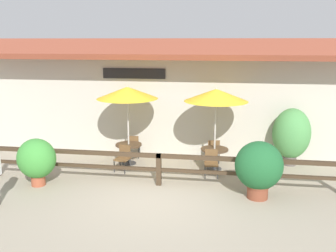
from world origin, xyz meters
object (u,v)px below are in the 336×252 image
object	(u,v)px
chair_middle_wallside	(213,150)
potted_plant_broad_leaf	(259,167)
dining_table_middle	(214,153)
chair_near_wallside	(134,145)
chair_near_streetside	(123,157)
patio_umbrella_near	(127,93)
dining_table_near	(129,148)
potted_plant_tall_tropical	(37,159)
chair_middle_streetside	(211,162)
patio_umbrella_middle	(216,95)
potted_plant_entrance_palm	(291,134)

from	to	relation	value
chair_middle_wallside	potted_plant_broad_leaf	size ratio (longest dim) A/B	0.53
dining_table_middle	chair_near_wallside	bearing A→B (deg)	164.27
chair_near_streetside	patio_umbrella_near	bearing A→B (deg)	103.18
patio_umbrella_near	chair_near_streetside	bearing A→B (deg)	-90.23
dining_table_near	chair_middle_wallside	xyz separation A→B (m)	(2.86, 0.54, -0.10)
chair_near_wallside	potted_plant_tall_tropical	distance (m)	3.72
potted_plant_tall_tropical	chair_near_wallside	bearing A→B (deg)	54.96
chair_near_wallside	dining_table_middle	distance (m)	3.04
chair_near_wallside	chair_middle_streetside	distance (m)	3.22
dining_table_near	chair_middle_wallside	distance (m)	2.92
chair_near_wallside	dining_table_near	bearing A→B (deg)	83.91
patio_umbrella_middle	patio_umbrella_near	bearing A→B (deg)	177.76
chair_near_wallside	patio_umbrella_near	bearing A→B (deg)	83.91
dining_table_near	potted_plant_entrance_palm	distance (m)	5.53
patio_umbrella_near	patio_umbrella_middle	bearing A→B (deg)	-2.24
chair_near_streetside	dining_table_middle	bearing A→B (deg)	24.96
dining_table_near	potted_plant_tall_tropical	bearing A→B (deg)	-132.59
dining_table_near	potted_plant_broad_leaf	bearing A→B (deg)	-28.72
chair_near_streetside	potted_plant_entrance_palm	size ratio (longest dim) A/B	0.43
patio_umbrella_middle	chair_middle_wallside	size ratio (longest dim) A/B	3.24
chair_near_streetside	potted_plant_broad_leaf	world-z (taller)	potted_plant_broad_leaf
potted_plant_entrance_palm	dining_table_near	bearing A→B (deg)	-172.29
chair_middle_streetside	potted_plant_broad_leaf	xyz separation A→B (m)	(1.31, -1.50, 0.41)
chair_near_wallside	dining_table_middle	bearing A→B (deg)	157.54
chair_middle_streetside	potted_plant_entrance_palm	size ratio (longest dim) A/B	0.43
patio_umbrella_middle	chair_middle_streetside	distance (m)	2.11
potted_plant_tall_tropical	potted_plant_entrance_palm	xyz separation A→B (m)	(7.59, 3.06, 0.28)
patio_umbrella_near	chair_near_wallside	distance (m)	2.12
patio_umbrella_near	chair_middle_streetside	world-z (taller)	patio_umbrella_near
potted_plant_broad_leaf	chair_middle_wallside	bearing A→B (deg)	114.58
dining_table_near	chair_near_streetside	world-z (taller)	chair_near_streetside
chair_middle_wallside	dining_table_near	bearing A→B (deg)	1.98
patio_umbrella_middle	potted_plant_broad_leaf	size ratio (longest dim) A/B	1.72
chair_near_wallside	chair_near_streetside	bearing A→B (deg)	83.47
chair_near_streetside	chair_middle_wallside	size ratio (longest dim) A/B	1.00
chair_middle_wallside	potted_plant_broad_leaf	xyz separation A→B (m)	(1.29, -2.82, 0.41)
dining_table_near	patio_umbrella_middle	distance (m)	3.49
dining_table_middle	potted_plant_tall_tropical	world-z (taller)	potted_plant_tall_tropical
chair_near_streetside	potted_plant_broad_leaf	xyz separation A→B (m)	(4.15, -1.56, 0.41)
patio_umbrella_near	potted_plant_entrance_palm	world-z (taller)	patio_umbrella_near
potted_plant_broad_leaf	potted_plant_entrance_palm	xyz separation A→B (m)	(1.30, 3.01, 0.20)
potted_plant_tall_tropical	dining_table_middle	bearing A→B (deg)	23.58
dining_table_middle	chair_middle_streetside	distance (m)	0.67
chair_middle_wallside	chair_near_streetside	bearing A→B (deg)	14.88
dining_table_near	chair_near_streetside	size ratio (longest dim) A/B	1.08
chair_near_streetside	chair_near_wallside	world-z (taller)	same
dining_table_near	dining_table_middle	size ratio (longest dim) A/B	1.00
potted_plant_broad_leaf	potted_plant_entrance_palm	size ratio (longest dim) A/B	0.80
dining_table_middle	potted_plant_tall_tropical	size ratio (longest dim) A/B	0.64
dining_table_middle	chair_middle_streetside	bearing A→B (deg)	-96.36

